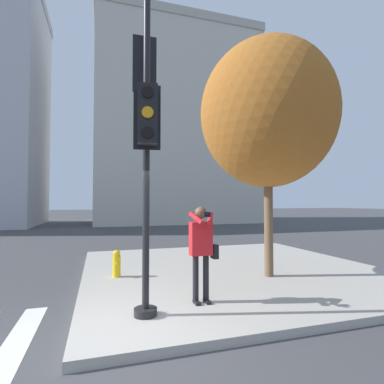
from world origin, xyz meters
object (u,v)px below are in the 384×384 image
at_px(traffic_signal_pole, 146,121).
at_px(person_photographer, 202,245).
at_px(fire_hydrant, 117,264).
at_px(street_tree, 268,114).

xyz_separation_m(traffic_signal_pole, person_photographer, (1.10, 0.33, -2.13)).
distance_m(traffic_signal_pole, fire_hydrant, 3.98).
height_order(person_photographer, street_tree, street_tree).
height_order(traffic_signal_pole, person_photographer, traffic_signal_pole).
relative_size(traffic_signal_pole, street_tree, 0.89).
xyz_separation_m(traffic_signal_pole, street_tree, (3.34, 1.68, 0.89)).
xyz_separation_m(street_tree, fire_hydrant, (-3.63, 1.06, -3.75)).
distance_m(street_tree, fire_hydrant, 5.33).
relative_size(person_photographer, fire_hydrant, 2.67).
bearing_deg(person_photographer, street_tree, 31.01).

